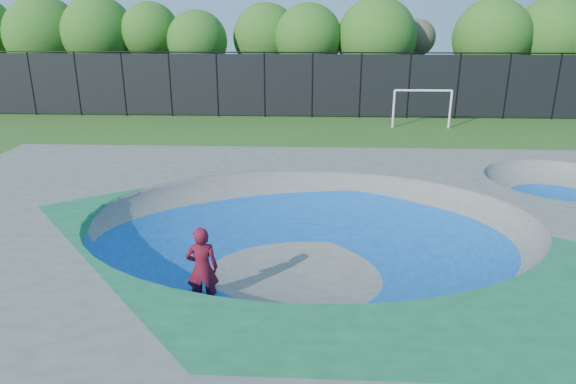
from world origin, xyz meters
The scene contains 7 objects.
ground centered at (0.00, 0.00, 0.00)m, with size 120.00×120.00×0.00m, color #2B5618.
skate_deck centered at (0.00, 0.00, 0.75)m, with size 22.00×14.00×1.50m, color gray.
skater centered at (-2.34, -1.74, 0.96)m, with size 0.70×0.46×1.91m, color red.
skateboard centered at (-2.34, -1.74, 0.03)m, with size 0.78×0.22×0.05m, color black.
soccer_goal centered at (6.28, 17.99, 1.53)m, with size 3.33×0.12×2.20m.
fence centered at (0.00, 21.00, 2.10)m, with size 48.09×0.09×4.04m.
treeline centered at (-0.06, 26.14, 4.78)m, with size 52.23×7.68×7.59m.
Camera 1 is at (-0.03, -11.57, 6.11)m, focal length 32.00 mm.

